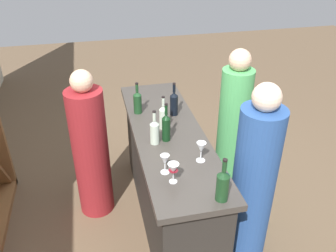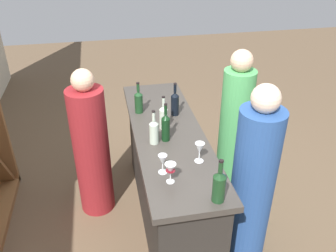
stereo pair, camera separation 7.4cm
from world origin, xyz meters
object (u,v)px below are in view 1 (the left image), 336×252
(wine_bottle_second_left_clear_pale, at_px, (155,131))
(person_right_guest, at_px, (91,151))
(wine_glass_near_left, at_px, (201,148))
(person_left_guest, at_px, (233,128))
(wine_bottle_rightmost_near_black, at_px, (174,103))
(person_center_guest, at_px, (254,181))
(wine_bottle_leftmost_olive_green, at_px, (223,185))
(wine_glass_near_right, at_px, (165,161))
(wine_bottle_second_right_clear_pale, at_px, (163,116))
(wine_glass_near_center, at_px, (173,169))
(wine_bottle_far_right_olive_green, at_px, (138,102))
(wine_bottle_center_dark_green, at_px, (166,127))

(wine_bottle_second_left_clear_pale, relative_size, person_right_guest, 0.20)
(wine_glass_near_left, height_order, person_left_guest, person_left_guest)
(wine_bottle_rightmost_near_black, height_order, person_right_guest, person_right_guest)
(wine_bottle_second_left_clear_pale, height_order, person_center_guest, person_center_guest)
(wine_bottle_leftmost_olive_green, height_order, wine_glass_near_right, wine_bottle_leftmost_olive_green)
(wine_glass_near_left, bearing_deg, wine_glass_near_right, 105.40)
(person_center_guest, bearing_deg, person_left_guest, -118.69)
(wine_bottle_second_left_clear_pale, bearing_deg, wine_bottle_second_right_clear_pale, -28.67)
(wine_glass_near_right, height_order, person_left_guest, person_left_guest)
(wine_bottle_rightmost_near_black, bearing_deg, person_right_guest, 89.55)
(person_right_guest, bearing_deg, person_left_guest, 4.54)
(wine_bottle_rightmost_near_black, height_order, wine_glass_near_center, wine_bottle_rightmost_near_black)
(person_left_guest, distance_m, person_center_guest, 0.83)
(wine_bottle_far_right_olive_green, bearing_deg, wine_bottle_leftmost_olive_green, -164.98)
(wine_glass_near_left, bearing_deg, wine_bottle_second_left_clear_pale, 42.46)
(wine_bottle_leftmost_olive_green, height_order, wine_bottle_far_right_olive_green, wine_bottle_leftmost_olive_green)
(wine_glass_near_left, bearing_deg, person_right_guest, 47.09)
(wine_bottle_second_left_clear_pale, height_order, wine_bottle_second_right_clear_pale, wine_bottle_second_right_clear_pale)
(wine_bottle_second_right_clear_pale, bearing_deg, wine_bottle_rightmost_near_black, -33.59)
(wine_bottle_far_right_olive_green, xyz_separation_m, person_left_guest, (-0.08, -0.93, -0.36))
(wine_glass_near_center, bearing_deg, wine_bottle_leftmost_olive_green, -132.21)
(wine_glass_near_right, bearing_deg, person_right_guest, 32.03)
(wine_bottle_second_right_clear_pale, bearing_deg, person_center_guest, -133.00)
(person_left_guest, xyz_separation_m, person_center_guest, (-0.82, 0.15, 0.01))
(wine_bottle_leftmost_olive_green, xyz_separation_m, wine_bottle_center_dark_green, (0.76, 0.19, 0.01))
(wine_bottle_second_left_clear_pale, bearing_deg, person_right_guest, 49.96)
(wine_bottle_second_right_clear_pale, relative_size, wine_glass_near_left, 1.90)
(wine_bottle_second_left_clear_pale, xyz_separation_m, wine_glass_near_right, (-0.39, 0.00, -0.01))
(person_right_guest, bearing_deg, wine_bottle_center_dark_green, -30.23)
(wine_bottle_second_right_clear_pale, xyz_separation_m, person_right_guest, (0.22, 0.64, -0.41))
(wine_glass_near_right, bearing_deg, wine_bottle_rightmost_near_black, -17.80)
(wine_bottle_leftmost_olive_green, height_order, wine_bottle_rightmost_near_black, same)
(wine_bottle_center_dark_green, relative_size, person_right_guest, 0.22)
(wine_bottle_leftmost_olive_green, distance_m, person_center_guest, 0.68)
(wine_bottle_far_right_olive_green, xyz_separation_m, wine_glass_near_right, (-0.93, -0.05, -0.01))
(wine_bottle_leftmost_olive_green, bearing_deg, person_center_guest, -48.22)
(wine_glass_near_right, height_order, person_right_guest, person_right_guest)
(wine_bottle_leftmost_olive_green, relative_size, wine_glass_near_center, 2.08)
(person_left_guest, bearing_deg, person_center_guest, 76.21)
(wine_glass_near_right, relative_size, person_center_guest, 0.09)
(wine_bottle_second_right_clear_pale, height_order, person_left_guest, person_left_guest)
(person_right_guest, bearing_deg, wine_bottle_second_right_clear_pale, -15.88)
(wine_bottle_leftmost_olive_green, relative_size, wine_bottle_far_right_olive_green, 1.05)
(wine_glass_near_right, xyz_separation_m, person_right_guest, (0.83, 0.52, -0.39))
(wine_bottle_far_right_olive_green, bearing_deg, person_right_guest, 102.41)
(wine_bottle_far_right_olive_green, bearing_deg, wine_bottle_rightmost_near_black, -109.11)
(person_center_guest, bearing_deg, wine_glass_near_center, -6.02)
(wine_bottle_second_right_clear_pale, bearing_deg, wine_bottle_center_dark_green, 174.53)
(wine_bottle_rightmost_near_black, relative_size, person_left_guest, 0.20)
(person_left_guest, distance_m, person_right_guest, 1.40)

